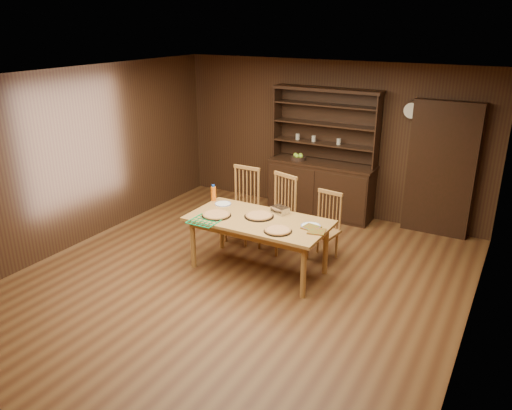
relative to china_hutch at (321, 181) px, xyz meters
The scene contains 20 objects.
floor 2.82m from the china_hutch, 89.99° to the right, with size 6.00×6.00×0.00m, color brown.
room_shell 2.92m from the china_hutch, 89.99° to the right, with size 6.00×6.00×6.00m.
china_hutch is the anchor object (origin of this frame).
doorway 1.96m from the china_hutch, ahead, with size 1.00×0.18×2.10m, color black.
wall_clock 1.89m from the china_hutch, ahead, with size 0.30×0.05×0.30m.
dining_table 2.36m from the china_hutch, 88.06° to the right, with size 1.87×0.94×0.75m.
chair_left 1.67m from the china_hutch, 112.46° to the right, with size 0.47×0.45×1.14m.
chair_center 1.58m from the china_hutch, 89.82° to the right, with size 0.57×0.56×1.13m.
chair_right 1.70m from the china_hutch, 65.35° to the right, with size 0.45×0.43×0.98m.
pizza_left 2.58m from the china_hutch, 100.49° to the right, with size 0.40×0.40×0.04m.
pizza_right 2.65m from the china_hutch, 79.40° to the right, with size 0.35×0.35×0.04m.
pizza_center 2.29m from the china_hutch, 88.85° to the right, with size 0.40×0.40×0.04m.
cooling_rack 2.82m from the china_hutch, 100.18° to the right, with size 0.36×0.36×0.02m, color #0CA34F, non-canonical shape.
plate_left 2.22m from the china_hutch, 106.53° to the right, with size 0.23×0.23×0.02m.
plate_right 2.39m from the china_hutch, 70.91° to the right, with size 0.25×0.25×0.02m.
foil_dish 2.04m from the china_hutch, 83.56° to the right, with size 0.22×0.16×0.09m, color white.
juice_bottle 2.23m from the china_hutch, 112.28° to the right, with size 0.07×0.07×0.24m.
pot_holder_a 2.55m from the china_hutch, 69.02° to the right, with size 0.21×0.21×0.02m, color #A42212.
pot_holder_b 2.44m from the china_hutch, 70.70° to the right, with size 0.20×0.20×0.02m, color #A42212.
fruit_bowl 0.57m from the china_hutch, behind, with size 0.26×0.26×0.12m.
Camera 1 is at (3.04, -4.92, 3.23)m, focal length 35.00 mm.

